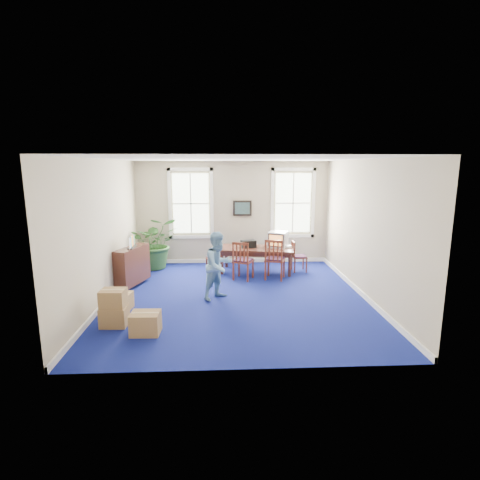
{
  "coord_description": "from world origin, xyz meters",
  "views": [
    {
      "loc": [
        -0.35,
        -8.44,
        3.04
      ],
      "look_at": [
        0.1,
        0.6,
        1.25
      ],
      "focal_mm": 28.0,
      "sensor_mm": 36.0,
      "label": 1
    }
  ],
  "objects_px": {
    "conference_table": "(257,260)",
    "chair_near_left": "(243,260)",
    "crt_tv": "(278,239)",
    "man": "(218,266)",
    "cardboard_boxes": "(125,305)",
    "credenza": "(133,268)",
    "potted_plant": "(156,243)"
  },
  "relations": [
    {
      "from": "chair_near_left",
      "to": "man",
      "type": "height_order",
      "value": "man"
    },
    {
      "from": "conference_table",
      "to": "crt_tv",
      "type": "bearing_deg",
      "value": 14.69
    },
    {
      "from": "chair_near_left",
      "to": "credenza",
      "type": "distance_m",
      "value": 2.91
    },
    {
      "from": "potted_plant",
      "to": "chair_near_left",
      "type": "bearing_deg",
      "value": -26.44
    },
    {
      "from": "man",
      "to": "chair_near_left",
      "type": "bearing_deg",
      "value": 21.52
    },
    {
      "from": "conference_table",
      "to": "chair_near_left",
      "type": "distance_m",
      "value": 0.86
    },
    {
      "from": "credenza",
      "to": "potted_plant",
      "type": "bearing_deg",
      "value": 97.91
    },
    {
      "from": "chair_near_left",
      "to": "credenza",
      "type": "bearing_deg",
      "value": 33.19
    },
    {
      "from": "man",
      "to": "cardboard_boxes",
      "type": "xyz_separation_m",
      "value": [
        -1.82,
        -1.34,
        -0.41
      ]
    },
    {
      "from": "crt_tv",
      "to": "chair_near_left",
      "type": "height_order",
      "value": "crt_tv"
    },
    {
      "from": "crt_tv",
      "to": "potted_plant",
      "type": "distance_m",
      "value": 3.66
    },
    {
      "from": "crt_tv",
      "to": "chair_near_left",
      "type": "xyz_separation_m",
      "value": [
        -1.06,
        -0.77,
        -0.42
      ]
    },
    {
      "from": "man",
      "to": "cardboard_boxes",
      "type": "relative_size",
      "value": 1.18
    },
    {
      "from": "chair_near_left",
      "to": "cardboard_boxes",
      "type": "distance_m",
      "value": 3.75
    },
    {
      "from": "credenza",
      "to": "potted_plant",
      "type": "relative_size",
      "value": 0.77
    },
    {
      "from": "conference_table",
      "to": "credenza",
      "type": "xyz_separation_m",
      "value": [
        -3.31,
        -1.17,
        0.11
      ]
    },
    {
      "from": "crt_tv",
      "to": "cardboard_boxes",
      "type": "bearing_deg",
      "value": -110.47
    },
    {
      "from": "conference_table",
      "to": "crt_tv",
      "type": "relative_size",
      "value": 3.87
    },
    {
      "from": "chair_near_left",
      "to": "credenza",
      "type": "relative_size",
      "value": 0.89
    },
    {
      "from": "potted_plant",
      "to": "conference_table",
      "type": "bearing_deg",
      "value": -10.44
    },
    {
      "from": "potted_plant",
      "to": "man",
      "type": "bearing_deg",
      "value": -55.38
    },
    {
      "from": "chair_near_left",
      "to": "man",
      "type": "relative_size",
      "value": 0.68
    },
    {
      "from": "man",
      "to": "credenza",
      "type": "xyz_separation_m",
      "value": [
        -2.21,
        1.03,
        -0.32
      ]
    },
    {
      "from": "chair_near_left",
      "to": "potted_plant",
      "type": "bearing_deg",
      "value": -2.12
    },
    {
      "from": "crt_tv",
      "to": "credenza",
      "type": "bearing_deg",
      "value": -138.69
    },
    {
      "from": "man",
      "to": "potted_plant",
      "type": "bearing_deg",
      "value": 80.2
    },
    {
      "from": "potted_plant",
      "to": "cardboard_boxes",
      "type": "distance_m",
      "value": 4.11
    },
    {
      "from": "conference_table",
      "to": "crt_tv",
      "type": "distance_m",
      "value": 0.86
    },
    {
      "from": "conference_table",
      "to": "crt_tv",
      "type": "xyz_separation_m",
      "value": [
        0.63,
        0.05,
        0.59
      ]
    },
    {
      "from": "conference_table",
      "to": "cardboard_boxes",
      "type": "distance_m",
      "value": 4.58
    },
    {
      "from": "chair_near_left",
      "to": "credenza",
      "type": "height_order",
      "value": "chair_near_left"
    },
    {
      "from": "crt_tv",
      "to": "potted_plant",
      "type": "height_order",
      "value": "potted_plant"
    }
  ]
}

